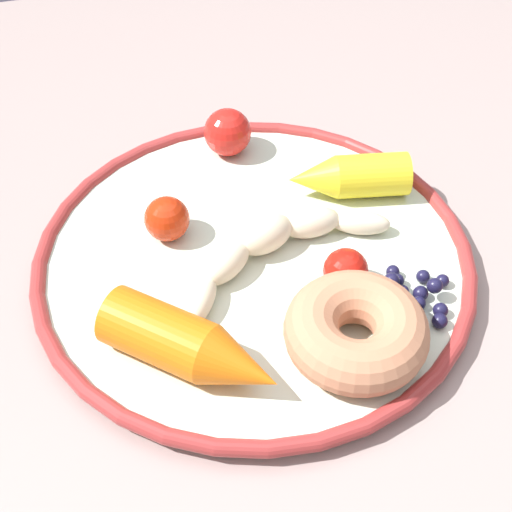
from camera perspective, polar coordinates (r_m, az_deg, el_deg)
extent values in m
cube|color=gray|center=(0.57, 0.59, -4.07)|extent=(1.06, 0.94, 0.03)
cube|color=gray|center=(1.25, 13.33, 5.18)|extent=(0.05, 0.05, 0.70)
cylinder|color=silver|center=(0.57, 0.00, -0.41)|extent=(0.33, 0.33, 0.01)
torus|color=#A0302F|center=(0.57, 0.00, 0.00)|extent=(0.35, 0.35, 0.01)
ellipsoid|color=beige|center=(0.59, 8.18, 2.61)|extent=(0.04, 0.05, 0.02)
ellipsoid|color=beige|center=(0.58, 4.30, 2.64)|extent=(0.03, 0.05, 0.02)
ellipsoid|color=beige|center=(0.56, 0.66, 1.72)|extent=(0.04, 0.06, 0.03)
ellipsoid|color=beige|center=(0.55, -2.37, -0.52)|extent=(0.05, 0.05, 0.02)
ellipsoid|color=beige|center=(0.53, -4.44, -3.57)|extent=(0.05, 0.04, 0.02)
cylinder|color=orange|center=(0.50, -7.60, -6.07)|extent=(0.08, 0.08, 0.04)
cone|color=orange|center=(0.47, -1.08, -8.91)|extent=(0.07, 0.07, 0.04)
cylinder|color=yellow|center=(0.62, 9.09, 6.29)|extent=(0.05, 0.07, 0.04)
cone|color=yellow|center=(0.61, 4.45, 6.09)|extent=(0.04, 0.05, 0.04)
torus|color=tan|center=(0.50, 7.89, -5.87)|extent=(0.14, 0.14, 0.04)
sphere|color=#191638|center=(0.55, 11.42, -2.77)|extent=(0.01, 0.01, 0.01)
sphere|color=#191638|center=(0.55, 12.82, -2.88)|extent=(0.01, 0.01, 0.01)
sphere|color=#191638|center=(0.56, 10.72, -1.22)|extent=(0.01, 0.01, 0.01)
sphere|color=#191638|center=(0.53, 12.53, -4.45)|extent=(0.01, 0.01, 0.01)
sphere|color=#191638|center=(0.53, 11.24, -4.61)|extent=(0.01, 0.01, 0.01)
sphere|color=#191638|center=(0.54, 12.67, -3.65)|extent=(0.01, 0.01, 0.01)
sphere|color=#191638|center=(0.53, 14.25, -4.97)|extent=(0.01, 0.01, 0.01)
sphere|color=#191638|center=(0.54, 14.31, -4.15)|extent=(0.01, 0.01, 0.01)
sphere|color=#191638|center=(0.56, 14.46, -1.89)|extent=(0.01, 0.01, 0.01)
sphere|color=#191638|center=(0.56, 13.01, -1.58)|extent=(0.01, 0.01, 0.01)
sphere|color=#191638|center=(0.55, 11.04, -1.91)|extent=(0.01, 0.01, 0.01)
sphere|color=#191638|center=(0.54, 13.88, -2.29)|extent=(0.01, 0.01, 0.01)
sphere|color=#191638|center=(0.54, 10.61, -1.90)|extent=(0.01, 0.01, 0.01)
sphere|color=red|center=(0.65, -2.25, 9.71)|extent=(0.04, 0.04, 0.04)
sphere|color=red|center=(0.58, -7.02, 2.92)|extent=(0.04, 0.04, 0.04)
sphere|color=red|center=(0.54, 7.07, -1.15)|extent=(0.03, 0.03, 0.03)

